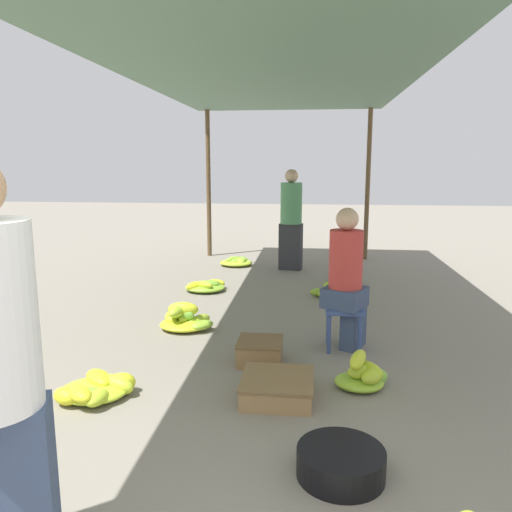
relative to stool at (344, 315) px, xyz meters
name	(u,v)px	position (x,y,z in m)	size (l,w,h in m)	color
canopy_post_back_left	(209,184)	(-2.19, 4.53, 0.99)	(0.08, 0.08, 2.62)	brown
canopy_post_back_right	(368,185)	(0.65, 4.53, 0.99)	(0.08, 0.08, 2.62)	brown
canopy_tarp	(269,66)	(-0.77, 0.78, 2.32)	(3.24, 7.91, 0.04)	#567A60
stool	(344,315)	(0.00, 0.00, 0.00)	(0.34, 0.34, 0.40)	#384C84
vendor_seated	(347,277)	(0.02, 0.01, 0.35)	(0.46, 0.46, 1.30)	#384766
basin_black	(341,463)	(-0.13, -1.94, -0.24)	(0.48, 0.48, 0.16)	black
banana_pile_left_0	(237,262)	(-1.54, 3.67, -0.26)	(0.55, 0.52, 0.16)	#8EBD33
banana_pile_left_1	(97,389)	(-1.84, -1.20, -0.26)	(0.57, 0.57, 0.16)	yellow
banana_pile_left_2	(185,319)	(-1.60, 0.39, -0.22)	(0.60, 0.46, 0.28)	#BDD02A
banana_pile_left_3	(206,286)	(-1.70, 1.93, -0.26)	(0.53, 0.51, 0.16)	#7BB536
banana_pile_right_1	(345,278)	(0.18, 2.60, -0.25)	(0.50, 0.62, 0.20)	#C0D12A
banana_pile_right_2	(335,292)	(0.00, 1.78, -0.24)	(0.57, 0.49, 0.23)	#90BE32
banana_pile_right_3	(364,376)	(0.11, -0.83, -0.22)	(0.44, 0.38, 0.30)	#C4D329
crate_near	(277,388)	(-0.53, -1.06, -0.24)	(0.52, 0.52, 0.16)	#9E7A4C
crate_mid	(260,351)	(-0.73, -0.40, -0.22)	(0.38, 0.38, 0.20)	olive
shopper_walking_mid	(291,218)	(-0.64, 3.47, 0.51)	(0.40, 0.40, 1.60)	#2D2D33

